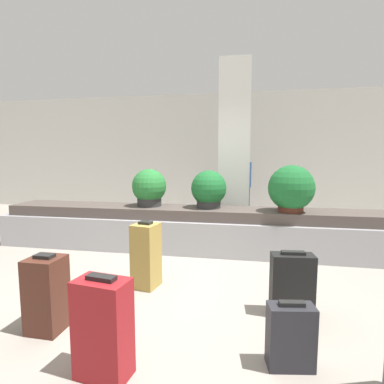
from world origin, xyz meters
name	(u,v)px	position (x,y,z in m)	size (l,w,h in m)	color
ground_plane	(166,291)	(0.00, 0.00, 0.00)	(18.00, 18.00, 0.00)	gray
back_wall	(216,153)	(0.00, 5.16, 1.60)	(18.00, 0.06, 3.20)	beige
carousel	(192,229)	(0.00, 1.57, 0.32)	(6.36, 0.83, 0.68)	#9E9EA3
pillar	(235,151)	(0.62, 2.57, 1.60)	(0.56, 0.56, 3.20)	silver
suitcase_0	(103,328)	(-0.07, -1.32, 0.34)	(0.38, 0.27, 0.70)	maroon
suitcase_1	(291,336)	(1.17, -1.01, 0.23)	(0.34, 0.21, 0.48)	#232328
suitcase_3	(47,294)	(-0.79, -0.90, 0.32)	(0.28, 0.27, 0.67)	#472319
suitcase_4	(146,255)	(-0.26, 0.09, 0.37)	(0.31, 0.32, 0.76)	#A3843D
suitcase_5	(292,284)	(1.28, -0.26, 0.29)	(0.40, 0.22, 0.61)	black
potted_plant_0	(209,190)	(0.26, 1.62, 0.97)	(0.56, 0.56, 0.59)	#2D2D2D
potted_plant_1	(149,188)	(-0.72, 1.61, 0.97)	(0.56, 0.56, 0.61)	#2D2D2D
potted_plant_2	(291,189)	(1.49, 1.45, 1.01)	(0.66, 0.66, 0.69)	#4C2319
traveler_0	(244,180)	(0.77, 4.20, 0.94)	(0.36, 0.34, 1.59)	#282833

